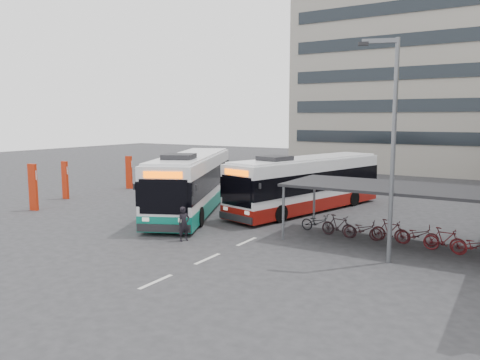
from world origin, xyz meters
The scene contains 11 objects.
ground centered at (0.00, 0.00, 0.00)m, with size 120.00×120.00×0.00m, color #28282B.
bike_shelter centered at (8.47, 3.00, 1.30)m, with size 10.00×4.00×2.54m.
office_block centered at (6.00, 36.00, 12.50)m, with size 30.00×15.00×25.00m, color gray.
road_markings centered at (2.50, -3.00, 0.01)m, with size 0.15×7.60×0.01m.
bus_main centered at (1.92, 8.00, 1.57)m, with size 5.41×11.70×3.39m.
bus_teal centered at (-3.70, 4.25, 1.67)m, with size 7.46×12.14×3.60m.
pedestrian centered at (0.03, -1.31, 0.77)m, with size 0.56×0.37×1.54m, color black.
lamp_post centered at (8.52, 0.16, 4.72)m, with size 1.41×0.63×8.28m.
sign_totem_south centered at (-11.90, -0.40, 1.43)m, with size 0.60×0.26×2.77m.
sign_totem_mid centered at (-13.64, 3.23, 1.32)m, with size 0.55×0.17×2.56m.
sign_totem_north centered at (-13.29, 8.88, 1.31)m, with size 0.55×0.27×2.53m.
Camera 1 is at (12.70, -17.38, 5.42)m, focal length 35.00 mm.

